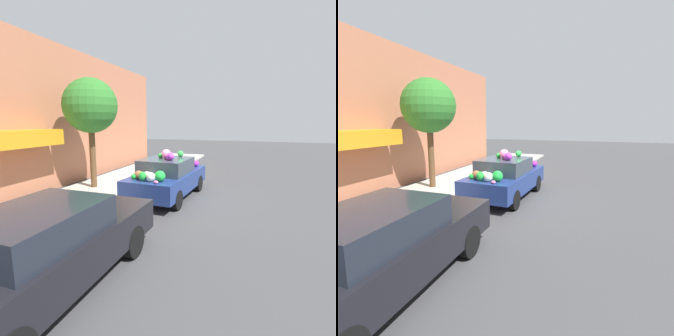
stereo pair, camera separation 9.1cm
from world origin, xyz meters
The scene contains 7 objects.
ground_plane centered at (0.00, 0.00, 0.00)m, with size 60.00×60.00×0.00m, color #424244.
sidewalk_curb centered at (0.00, 2.70, 0.05)m, with size 24.00×3.20×0.11m.
building_facade centered at (-0.16, 4.92, 2.87)m, with size 18.00×1.20×5.82m.
street_tree centered at (0.04, 3.24, 3.30)m, with size 2.10×2.10×4.28m.
fire_hydrant centered at (1.58, 1.63, 0.45)m, with size 0.20×0.20×0.70m.
art_car centered at (-0.05, 0.05, 0.76)m, with size 4.05×1.98×1.77m.
parked_car_plain centered at (-5.78, 0.05, 0.76)m, with size 4.60×1.70×1.47m.
Camera 1 is at (-8.78, -2.99, 2.72)m, focal length 28.00 mm.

